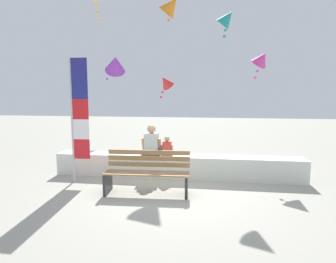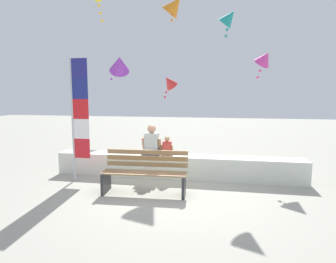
% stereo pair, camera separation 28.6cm
% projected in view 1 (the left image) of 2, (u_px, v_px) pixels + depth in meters
% --- Properties ---
extents(ground_plane, '(40.00, 40.00, 0.00)m').
position_uv_depth(ground_plane, '(172.00, 189.00, 6.46)').
color(ground_plane, '#9A988A').
extents(seawall_ledge, '(6.21, 0.55, 0.56)m').
position_uv_depth(seawall_ledge, '(177.00, 166.00, 7.37)').
color(seawall_ledge, silver).
rests_on(seawall_ledge, ground).
extents(park_bench, '(1.82, 0.70, 0.88)m').
position_uv_depth(park_bench, '(147.00, 173.00, 6.17)').
color(park_bench, '#9F7F55').
rests_on(park_bench, ground).
extents(person_adult, '(0.50, 0.37, 0.77)m').
position_uv_depth(person_adult, '(152.00, 143.00, 7.41)').
color(person_adult, '#373D48').
rests_on(person_adult, seawall_ledge).
extents(person_child, '(0.31, 0.23, 0.48)m').
position_uv_depth(person_child, '(167.00, 148.00, 7.36)').
color(person_child, brown).
rests_on(person_child, seawall_ledge).
extents(flag_banner, '(0.44, 0.05, 2.91)m').
position_uv_depth(flag_banner, '(78.00, 113.00, 6.78)').
color(flag_banner, '#B7B7BC').
rests_on(flag_banner, ground).
extents(kite_magenta, '(0.75, 0.74, 0.86)m').
position_uv_depth(kite_magenta, '(262.00, 59.00, 8.33)').
color(kite_magenta, '#DB3D9E').
extents(kite_red, '(0.75, 0.75, 0.88)m').
position_uv_depth(kite_red, '(166.00, 82.00, 10.35)').
color(kite_red, red).
extents(kite_teal, '(0.68, 0.61, 0.88)m').
position_uv_depth(kite_teal, '(227.00, 18.00, 7.98)').
color(kite_teal, teal).
extents(kite_purple, '(1.03, 1.15, 1.05)m').
position_uv_depth(kite_purple, '(115.00, 64.00, 10.45)').
color(kite_purple, purple).
extents(kite_orange, '(0.93, 0.74, 1.01)m').
position_uv_depth(kite_orange, '(171.00, 6.00, 9.64)').
color(kite_orange, orange).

